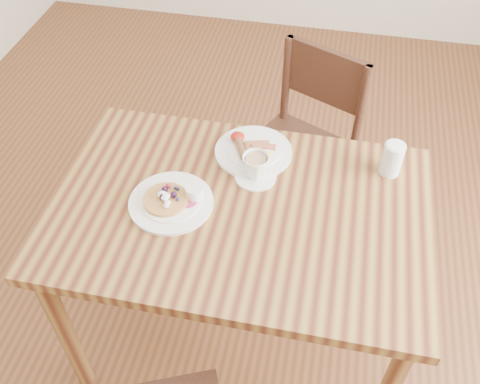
# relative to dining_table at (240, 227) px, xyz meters

# --- Properties ---
(ground) EXTENTS (5.00, 5.00, 0.00)m
(ground) POSITION_rel_dining_table_xyz_m (0.00, 0.00, -0.65)
(ground) COLOR #533217
(ground) RESTS_ON ground
(dining_table) EXTENTS (1.20, 0.80, 0.75)m
(dining_table) POSITION_rel_dining_table_xyz_m (0.00, 0.00, 0.00)
(dining_table) COLOR olive
(dining_table) RESTS_ON ground
(chair_far) EXTENTS (0.56, 0.56, 0.88)m
(chair_far) POSITION_rel_dining_table_xyz_m (0.14, 0.64, -0.16)
(chair_far) COLOR #402317
(chair_far) RESTS_ON ground
(pancake_plate) EXTENTS (0.27, 0.27, 0.06)m
(pancake_plate) POSITION_rel_dining_table_xyz_m (-0.21, -0.03, 0.11)
(pancake_plate) COLOR white
(pancake_plate) RESTS_ON dining_table
(breakfast_plate) EXTENTS (0.27, 0.27, 0.04)m
(breakfast_plate) POSITION_rel_dining_table_xyz_m (-0.01, 0.26, 0.11)
(breakfast_plate) COLOR white
(breakfast_plate) RESTS_ON dining_table
(teacup_saucer) EXTENTS (0.14, 0.14, 0.09)m
(teacup_saucer) POSITION_rel_dining_table_xyz_m (0.02, 0.14, 0.14)
(teacup_saucer) COLOR white
(teacup_saucer) RESTS_ON dining_table
(water_glass) EXTENTS (0.07, 0.07, 0.12)m
(water_glass) POSITION_rel_dining_table_xyz_m (0.46, 0.26, 0.16)
(water_glass) COLOR silver
(water_glass) RESTS_ON dining_table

